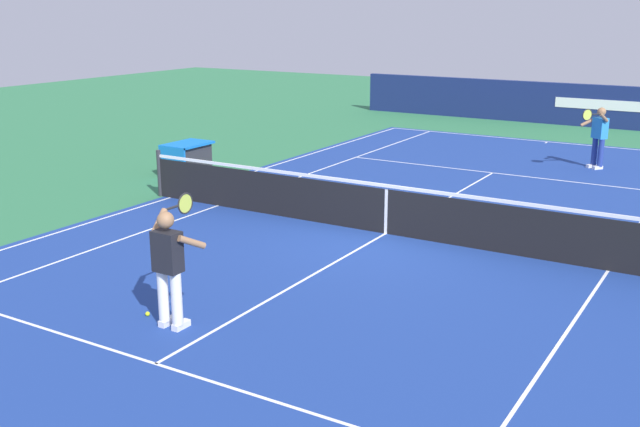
% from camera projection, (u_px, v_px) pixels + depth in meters
% --- Properties ---
extents(ground_plane, '(60.00, 60.00, 0.00)m').
position_uv_depth(ground_plane, '(386.00, 234.00, 14.50)').
color(ground_plane, '#2D7247').
extents(court_slab, '(24.20, 11.40, 0.00)m').
position_uv_depth(court_slab, '(386.00, 234.00, 14.50)').
color(court_slab, navy).
rests_on(court_slab, ground_plane).
extents(court_line_markings, '(23.85, 11.05, 0.01)m').
position_uv_depth(court_line_markings, '(386.00, 233.00, 14.49)').
color(court_line_markings, white).
rests_on(court_line_markings, ground_plane).
extents(tennis_net, '(0.10, 11.70, 1.08)m').
position_uv_depth(tennis_net, '(386.00, 209.00, 14.36)').
color(tennis_net, '#2D2D33').
rests_on(tennis_net, ground_plane).
extents(stadium_barrier, '(0.26, 17.00, 1.53)m').
position_uv_depth(stadium_barrier, '(578.00, 105.00, 27.43)').
color(stadium_barrier, navy).
rests_on(stadium_barrier, ground_plane).
extents(tennis_player_near, '(1.06, 0.78, 1.70)m').
position_uv_depth(tennis_player_near, '(169.00, 263.00, 10.03)').
color(tennis_player_near, white).
rests_on(tennis_player_near, ground_plane).
extents(tennis_player_far, '(1.17, 0.75, 1.70)m').
position_uv_depth(tennis_player_far, '(599.00, 134.00, 20.09)').
color(tennis_player_far, navy).
rests_on(tennis_player_far, ground_plane).
extents(tennis_ball, '(0.07, 0.07, 0.07)m').
position_uv_depth(tennis_ball, '(148.00, 314.00, 10.63)').
color(tennis_ball, '#CCE01E').
rests_on(tennis_ball, ground_plane).
extents(equipment_cart_tarped, '(1.25, 0.84, 0.85)m').
position_uv_depth(equipment_cart_tarped, '(187.00, 159.00, 19.38)').
color(equipment_cart_tarped, '#2D2D33').
rests_on(equipment_cart_tarped, ground_plane).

